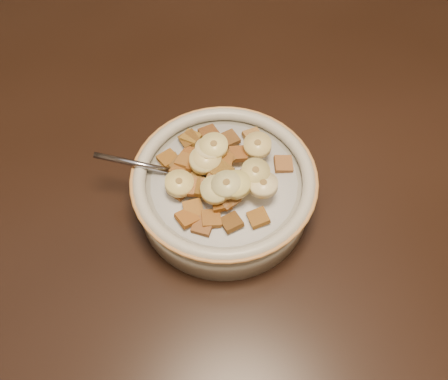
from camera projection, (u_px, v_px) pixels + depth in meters
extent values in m
cube|color=#422816|center=(164.00, 352.00, 1.29)|extent=(4.00, 4.50, 0.10)
cube|color=black|center=(102.00, 185.00, 0.63)|extent=(1.43, 0.95, 0.04)
cube|color=black|center=(128.00, 8.00, 1.23)|extent=(0.55, 0.55, 0.95)
cylinder|color=beige|center=(224.00, 193.00, 0.58)|extent=(0.20, 0.20, 0.05)
cylinder|color=silver|center=(224.00, 181.00, 0.56)|extent=(0.16, 0.16, 0.00)
ellipsoid|color=#8B8D9F|center=(196.00, 176.00, 0.55)|extent=(0.06, 0.05, 0.01)
cube|color=olive|center=(195.00, 182.00, 0.54)|extent=(0.03, 0.03, 0.01)
cube|color=brown|center=(229.00, 139.00, 0.58)|extent=(0.03, 0.03, 0.01)
cube|color=brown|center=(218.00, 164.00, 0.54)|extent=(0.03, 0.03, 0.01)
cube|color=brown|center=(170.00, 163.00, 0.56)|extent=(0.02, 0.02, 0.01)
cube|color=brown|center=(204.00, 189.00, 0.53)|extent=(0.03, 0.03, 0.01)
cube|color=brown|center=(249.00, 174.00, 0.54)|extent=(0.03, 0.03, 0.01)
cube|color=brown|center=(258.00, 218.00, 0.52)|extent=(0.02, 0.02, 0.01)
cube|color=brown|center=(209.00, 133.00, 0.58)|extent=(0.02, 0.03, 0.01)
cube|color=#954E19|center=(190.00, 155.00, 0.57)|extent=(0.03, 0.03, 0.01)
cube|color=olive|center=(228.00, 198.00, 0.53)|extent=(0.03, 0.03, 0.01)
cube|color=#985B1E|center=(193.00, 209.00, 0.53)|extent=(0.02, 0.02, 0.01)
cube|color=brown|center=(222.00, 171.00, 0.53)|extent=(0.03, 0.03, 0.01)
cube|color=brown|center=(238.00, 154.00, 0.56)|extent=(0.02, 0.02, 0.01)
cube|color=#93631E|center=(168.00, 159.00, 0.56)|extent=(0.03, 0.03, 0.01)
cube|color=#9B5525|center=(179.00, 190.00, 0.54)|extent=(0.03, 0.03, 0.01)
cube|color=olive|center=(253.00, 137.00, 0.58)|extent=(0.03, 0.02, 0.01)
cube|color=brown|center=(283.00, 164.00, 0.56)|extent=(0.02, 0.02, 0.01)
cube|color=brown|center=(180.00, 166.00, 0.56)|extent=(0.03, 0.03, 0.01)
cube|color=brown|center=(189.00, 139.00, 0.58)|extent=(0.03, 0.03, 0.01)
cube|color=brown|center=(211.00, 219.00, 0.52)|extent=(0.02, 0.02, 0.01)
cube|color=brown|center=(197.00, 165.00, 0.55)|extent=(0.03, 0.03, 0.01)
cube|color=brown|center=(186.00, 161.00, 0.55)|extent=(0.03, 0.03, 0.01)
cube|color=olive|center=(191.00, 138.00, 0.58)|extent=(0.03, 0.03, 0.01)
cube|color=brown|center=(231.00, 222.00, 0.52)|extent=(0.02, 0.03, 0.01)
cube|color=brown|center=(181.00, 170.00, 0.55)|extent=(0.03, 0.03, 0.01)
cube|color=olive|center=(219.00, 174.00, 0.53)|extent=(0.03, 0.03, 0.01)
cube|color=brown|center=(203.00, 226.00, 0.52)|extent=(0.03, 0.03, 0.01)
cube|color=brown|center=(224.00, 158.00, 0.55)|extent=(0.03, 0.03, 0.01)
cube|color=#8E5519|center=(187.00, 218.00, 0.52)|extent=(0.03, 0.03, 0.01)
cube|color=#915C30|center=(197.00, 187.00, 0.53)|extent=(0.03, 0.03, 0.01)
cube|color=brown|center=(223.00, 161.00, 0.54)|extent=(0.03, 0.03, 0.01)
cube|color=brown|center=(222.00, 202.00, 0.53)|extent=(0.02, 0.02, 0.01)
cylinder|color=#ECD17F|center=(207.00, 159.00, 0.54)|extent=(0.04, 0.04, 0.01)
cylinder|color=#FAEA81|center=(236.00, 184.00, 0.52)|extent=(0.04, 0.04, 0.01)
cylinder|color=#FFEBAC|center=(263.00, 185.00, 0.52)|extent=(0.04, 0.04, 0.01)
cylinder|color=#FFEB8E|center=(215.00, 190.00, 0.52)|extent=(0.04, 0.04, 0.01)
cylinder|color=#D2C171|center=(255.00, 172.00, 0.53)|extent=(0.04, 0.04, 0.01)
cylinder|color=#D6B770|center=(257.00, 145.00, 0.55)|extent=(0.04, 0.04, 0.01)
cylinder|color=#EED573|center=(179.00, 183.00, 0.53)|extent=(0.04, 0.04, 0.01)
cylinder|color=beige|center=(226.00, 185.00, 0.52)|extent=(0.04, 0.04, 0.02)
cylinder|color=#F0E385|center=(214.00, 146.00, 0.54)|extent=(0.03, 0.03, 0.01)
cylinder|color=#D3BC7B|center=(204.00, 160.00, 0.54)|extent=(0.04, 0.04, 0.01)
cylinder|color=#FBDC9B|center=(209.00, 150.00, 0.54)|extent=(0.03, 0.03, 0.02)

